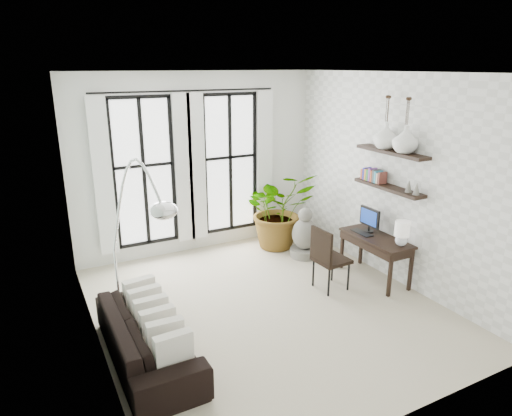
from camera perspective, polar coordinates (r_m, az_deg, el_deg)
floor at (r=6.66m, az=1.20°, el=-12.15°), size 5.00×5.00×0.00m
ceiling at (r=5.79m, az=1.40°, el=16.58°), size 5.00×5.00×0.00m
wall_left at (r=5.37m, az=-20.25°, el=-2.00°), size 0.00×5.00×5.00m
wall_right at (r=7.35m, az=16.85°, el=3.42°), size 0.00×5.00×5.00m
wall_back at (r=8.24m, az=-7.18°, el=5.49°), size 4.50×0.00×4.50m
windows at (r=8.12m, az=-8.32°, el=4.97°), size 3.26×0.13×2.65m
wall_shelves at (r=7.23m, az=16.16°, el=4.28°), size 0.25×1.30×0.60m
sofa at (r=5.60m, az=-13.43°, el=-15.37°), size 0.81×2.05×0.60m
throw_pillows at (r=5.51m, az=-12.55°, el=-13.40°), size 0.40×1.52×0.40m
plant at (r=8.47m, az=2.85°, el=-0.16°), size 1.43×1.28×1.46m
desk at (r=7.35m, az=15.06°, el=-3.90°), size 0.52×1.22×1.11m
desk_chair at (r=6.94m, az=8.87°, el=-5.85°), size 0.49×0.49×0.99m
arc_lamp at (r=5.50m, az=-14.91°, el=0.78°), size 0.72×1.32×2.29m
buddha at (r=8.15m, az=6.10°, el=-3.54°), size 0.51×0.51×0.91m
vase_a at (r=6.93m, az=18.18°, el=8.11°), size 0.37×0.37×0.38m
vase_b at (r=7.21m, az=15.91°, el=8.64°), size 0.37×0.37×0.38m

